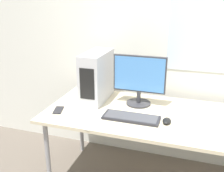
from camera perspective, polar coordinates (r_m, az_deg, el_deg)
The scene contains 8 objects.
wall_back at distance 2.60m, azimuth 19.72°, elevation 10.68°, with size 8.00×0.07×2.70m.
desk at distance 2.25m, azimuth 18.02°, elevation -7.90°, with size 2.55×0.86×0.74m.
pc_tower at distance 2.45m, azimuth -3.32°, elevation 2.11°, with size 0.19×0.47×0.46m.
monitor_main at distance 2.34m, azimuth 5.96°, elevation 1.59°, with size 0.47×0.22×0.45m.
keyboard at distance 2.14m, azimuth 4.20°, elevation -6.86°, with size 0.46×0.17×0.02m.
mouse at distance 2.11m, azimuth 11.84°, elevation -7.43°, with size 0.07×0.11×0.04m.
cell_phone at distance 2.33m, azimuth -11.60°, elevation -5.15°, with size 0.11×0.16×0.01m.
paper_sheet_left at distance 2.14m, azimuth -5.52°, elevation -7.29°, with size 0.25×0.32×0.00m.
Camera 1 is at (-0.07, -1.59, 1.69)m, focal length 42.00 mm.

